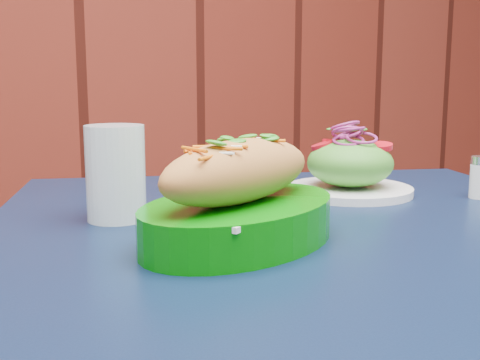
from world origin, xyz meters
TOP-DOWN VIEW (x-y plane):
  - cafe_table at (-0.46, 1.75)m, footprint 1.04×1.04m
  - banh_mi_basket at (-0.58, 1.72)m, footprint 0.31×0.26m
  - salad_plate at (-0.29, 1.88)m, footprint 0.20×0.20m
  - water_glass at (-0.66, 1.89)m, footprint 0.08×0.08m
  - salt_shaker at (-0.14, 1.75)m, footprint 0.03×0.03m

SIDE VIEW (x-z plane):
  - cafe_table at x=-0.46m, z-range 0.29..1.04m
  - salt_shaker at x=-0.14m, z-range 0.75..0.81m
  - salad_plate at x=-0.29m, z-range 0.73..0.85m
  - banh_mi_basket at x=-0.58m, z-range 0.74..0.86m
  - water_glass at x=-0.66m, z-range 0.75..0.87m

